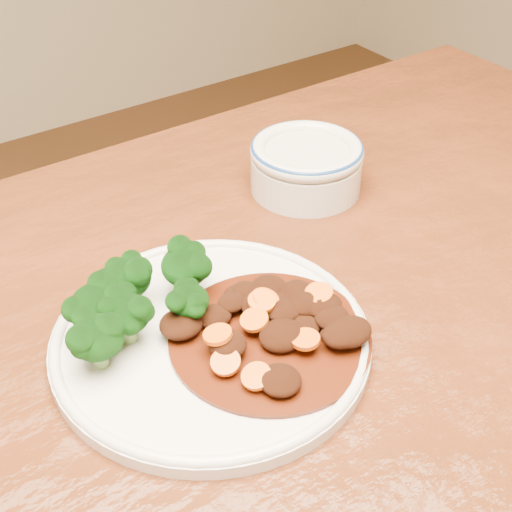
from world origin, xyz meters
TOP-DOWN VIEW (x-y plane):
  - dining_table at (0.00, 0.00)m, footprint 1.50×0.91m
  - dinner_plate at (0.04, 0.07)m, footprint 0.28×0.28m
  - broccoli_florets at (-0.01, 0.12)m, footprint 0.15×0.10m
  - mince_stew at (0.09, 0.03)m, footprint 0.18×0.18m
  - dip_bowl at (0.27, 0.23)m, footprint 0.13×0.13m

SIDE VIEW (x-z plane):
  - dining_table at x=0.00m, z-range 0.30..1.05m
  - dinner_plate at x=0.04m, z-range 0.75..0.77m
  - mince_stew at x=0.09m, z-range 0.76..0.79m
  - dip_bowl at x=0.27m, z-range 0.75..0.81m
  - broccoli_florets at x=-0.01m, z-range 0.77..0.82m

